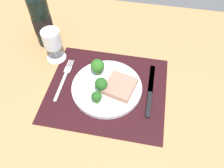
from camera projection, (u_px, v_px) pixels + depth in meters
The scene contains 11 objects.
ground_plane at pixel (107, 92), 80.80cm from camera, with size 140.00×110.00×3.00cm, color tan.
placemat at pixel (107, 89), 79.49cm from camera, with size 40.93×35.52×0.30cm, color black.
plate at pixel (107, 88), 78.74cm from camera, with size 24.38×24.38×1.60cm, color silver.
steak at pixel (120, 85), 76.96cm from camera, with size 9.43×9.90×2.15cm, color tan.
broccoli_near_fork at pixel (98, 66), 78.51cm from camera, with size 4.83×4.83×6.45cm.
broccoli_back_left at pixel (101, 84), 74.26cm from camera, with size 4.22×4.22×5.69cm.
broccoli_near_steak at pixel (97, 97), 71.88cm from camera, with size 3.38×3.38×4.82cm.
fork at pixel (64, 79), 81.86cm from camera, with size 2.40×19.20×0.50cm.
knife at pixel (150, 94), 77.74cm from camera, with size 1.80×23.00×0.80cm.
wine_bottle at pixel (42, 21), 86.23cm from camera, with size 7.44×7.44×30.29cm.
wine_glass at pixel (52, 41), 82.28cm from camera, with size 7.55×7.55×12.96cm.
Camera 1 is at (10.54, -45.87, 64.26)cm, focal length 36.34 mm.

